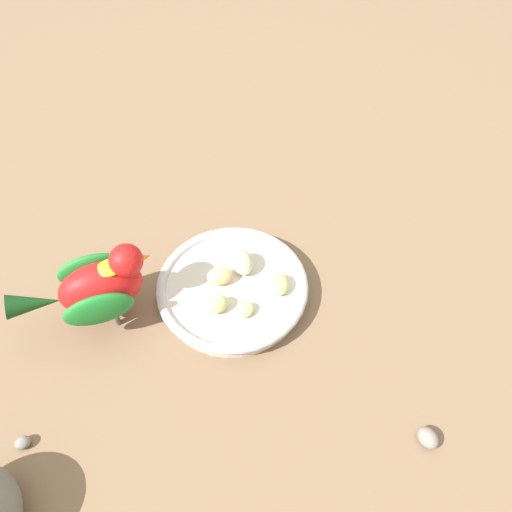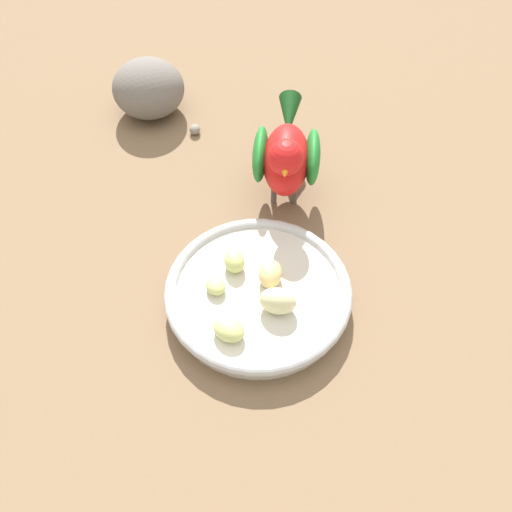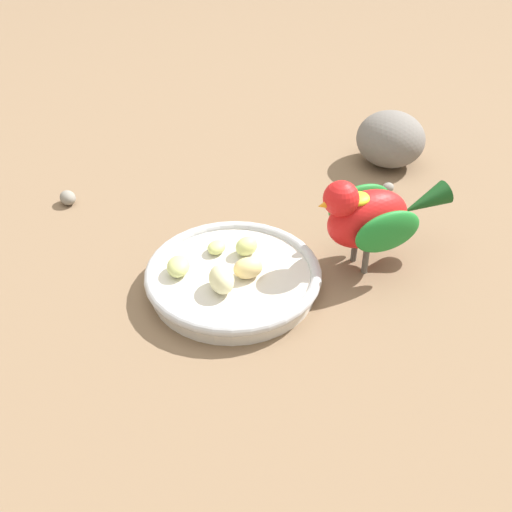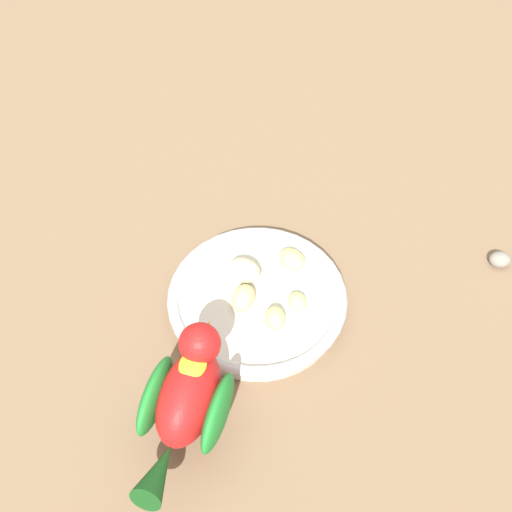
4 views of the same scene
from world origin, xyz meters
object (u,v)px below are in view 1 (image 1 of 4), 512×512
at_px(feeding_bowl, 232,288).
at_px(apple_piece_2, 246,310).
at_px(apple_piece_4, 279,284).
at_px(apple_piece_1, 218,304).
at_px(pebble_1, 23,443).
at_px(apple_piece_0, 220,276).
at_px(parrot, 98,286).
at_px(pebble_0, 428,438).
at_px(apple_piece_3, 241,261).

distance_m(feeding_bowl, apple_piece_2, 0.05).
relative_size(feeding_bowl, apple_piece_4, 5.98).
bearing_deg(apple_piece_1, pebble_1, -26.53).
height_order(apple_piece_0, apple_piece_1, apple_piece_0).
bearing_deg(parrot, apple_piece_1, -20.01).
bearing_deg(pebble_1, apple_piece_1, 153.47).
bearing_deg(apple_piece_1, pebble_0, 81.50).
bearing_deg(apple_piece_4, apple_piece_0, -73.05).
distance_m(apple_piece_2, parrot, 0.18).
distance_m(parrot, pebble_0, 0.42).
relative_size(apple_piece_3, pebble_1, 2.27).
bearing_deg(apple_piece_0, apple_piece_2, 60.93).
xyz_separation_m(feeding_bowl, apple_piece_3, (-0.03, -0.00, 0.02)).
height_order(feeding_bowl, pebble_0, feeding_bowl).
distance_m(apple_piece_0, apple_piece_4, 0.08).
bearing_deg(apple_piece_3, apple_piece_0, -25.39).
relative_size(apple_piece_0, apple_piece_2, 1.39).
height_order(apple_piece_1, parrot, parrot).
bearing_deg(apple_piece_2, apple_piece_3, -148.80).
xyz_separation_m(apple_piece_1, apple_piece_3, (-0.07, -0.00, 0.00)).
height_order(apple_piece_2, parrot, parrot).
bearing_deg(apple_piece_4, apple_piece_2, -24.43).
bearing_deg(apple_piece_0, feeding_bowl, 93.33).
relative_size(apple_piece_2, apple_piece_3, 0.63).
xyz_separation_m(apple_piece_3, parrot, (0.13, -0.13, 0.04)).
distance_m(apple_piece_1, apple_piece_2, 0.04).
height_order(apple_piece_4, pebble_1, apple_piece_4).
distance_m(pebble_0, pebble_1, 0.45).
bearing_deg(parrot, pebble_0, -42.43).
distance_m(feeding_bowl, pebble_0, 0.30).
relative_size(apple_piece_2, apple_piece_4, 0.72).
height_order(apple_piece_0, pebble_1, apple_piece_0).
bearing_deg(apple_piece_0, pebble_0, 74.87).
distance_m(apple_piece_0, apple_piece_1, 0.04).
height_order(feeding_bowl, apple_piece_1, apple_piece_1).
relative_size(parrot, pebble_0, 5.60).
bearing_deg(feeding_bowl, apple_piece_2, 49.94).
relative_size(apple_piece_2, pebble_1, 1.43).
distance_m(apple_piece_0, apple_piece_3, 0.04).
height_order(apple_piece_1, apple_piece_4, apple_piece_1).
bearing_deg(feeding_bowl, apple_piece_4, 110.48).
xyz_separation_m(feeding_bowl, pebble_0, (0.08, 0.28, -0.01)).
xyz_separation_m(apple_piece_1, parrot, (0.06, -0.13, 0.04)).
bearing_deg(apple_piece_2, apple_piece_1, -73.56).
xyz_separation_m(apple_piece_4, pebble_0, (0.10, 0.23, -0.02)).
bearing_deg(apple_piece_0, apple_piece_4, 106.95).
bearing_deg(pebble_1, parrot, -176.50).
bearing_deg(parrot, apple_piece_4, -11.76).
bearing_deg(feeding_bowl, parrot, -52.03).
xyz_separation_m(apple_piece_2, parrot, (0.07, -0.16, 0.04)).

